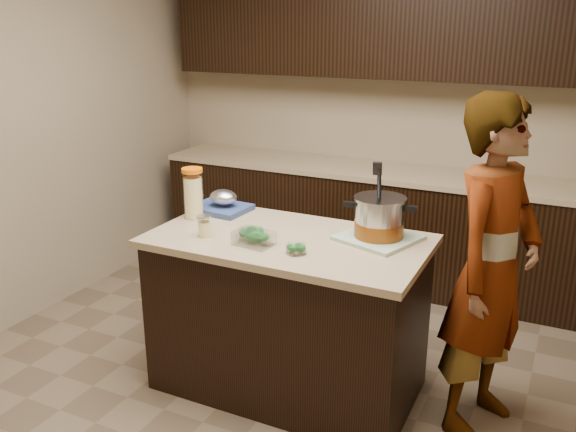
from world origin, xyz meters
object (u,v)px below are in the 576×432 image
Objects in this scene: stock_pot at (379,220)px; person at (492,270)px; island at (288,314)px; lemonade_pitcher at (193,195)px.

stock_pot is 0.60m from person.
person is (0.58, -0.03, -0.16)m from stock_pot.
stock_pot is at bearing 22.02° from island.
person is at bearing 8.46° from island.
person is (1.02, 0.15, 0.40)m from island.
island is 0.86× the size of person.
lemonade_pitcher is (-0.64, 0.07, 0.58)m from island.
person is at bearing -14.21° from stock_pot.
stock_pot is (0.44, 0.18, 0.56)m from island.
island is 5.05× the size of lemonade_pitcher.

